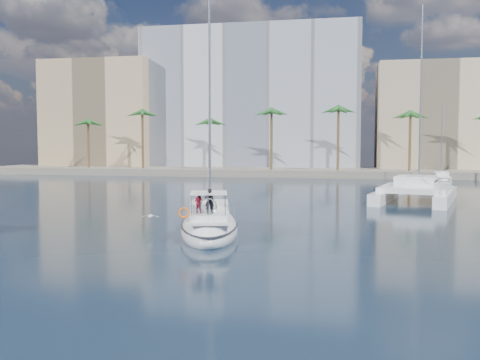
# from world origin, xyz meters

# --- Properties ---
(ground) EXTENTS (160.00, 160.00, 0.00)m
(ground) POSITION_xyz_m (0.00, 0.00, 0.00)
(ground) COLOR black
(ground) RESTS_ON ground
(quay) EXTENTS (120.00, 14.00, 1.20)m
(quay) POSITION_xyz_m (0.00, 61.00, 0.60)
(quay) COLOR gray
(quay) RESTS_ON ground
(building_modern) EXTENTS (42.00, 16.00, 28.00)m
(building_modern) POSITION_xyz_m (-12.00, 73.00, 14.00)
(building_modern) COLOR silver
(building_modern) RESTS_ON ground
(building_tan_left) EXTENTS (22.00, 14.00, 22.00)m
(building_tan_left) POSITION_xyz_m (-42.00, 69.00, 11.00)
(building_tan_left) COLOR tan
(building_tan_left) RESTS_ON ground
(building_beige) EXTENTS (20.00, 14.00, 20.00)m
(building_beige) POSITION_xyz_m (22.00, 70.00, 10.00)
(building_beige) COLOR #CAB591
(building_beige) RESTS_ON ground
(palm_left) EXTENTS (3.60, 3.60, 12.30)m
(palm_left) POSITION_xyz_m (-34.00, 57.00, 10.28)
(palm_left) COLOR brown
(palm_left) RESTS_ON ground
(palm_centre) EXTENTS (3.60, 3.60, 12.30)m
(palm_centre) POSITION_xyz_m (0.00, 57.00, 10.28)
(palm_centre) COLOR brown
(palm_centre) RESTS_ON ground
(main_sloop) EXTENTS (6.15, 11.85, 16.81)m
(main_sloop) POSITION_xyz_m (-1.98, -0.57, 0.52)
(main_sloop) COLOR white
(main_sloop) RESTS_ON ground
(catamaran) EXTENTS (9.87, 14.79, 19.56)m
(catamaran) POSITION_xyz_m (13.29, 21.50, 1.18)
(catamaran) COLOR white
(catamaran) RESTS_ON ground
(seagull) EXTENTS (1.24, 0.53, 0.23)m
(seagull) POSITION_xyz_m (-6.17, 0.02, 0.90)
(seagull) COLOR silver
(seagull) RESTS_ON ground
(moored_yacht_a) EXTENTS (3.37, 9.52, 11.90)m
(moored_yacht_a) POSITION_xyz_m (20.00, 47.00, 0.00)
(moored_yacht_a) COLOR white
(moored_yacht_a) RESTS_ON ground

